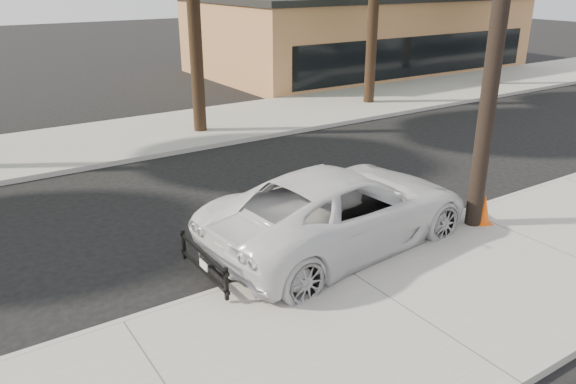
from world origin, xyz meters
name	(u,v)px	position (x,y,z in m)	size (l,w,h in m)	color
ground	(268,224)	(0.00, 0.00, 0.00)	(120.00, 120.00, 0.00)	black
near_sidewalk	(405,311)	(0.00, -4.30, 0.07)	(90.00, 4.40, 0.15)	gray
far_sidewalk	(139,136)	(0.00, 8.50, 0.07)	(90.00, 5.00, 0.15)	gray
curb_near	(324,258)	(0.00, -2.10, 0.07)	(90.00, 0.12, 0.16)	#9E9B93
building_main	(359,34)	(16.00, 16.00, 2.00)	(18.00, 10.00, 4.00)	#AD7148
utility_pole	(501,5)	(3.60, -2.70, 4.70)	(1.40, 0.34, 9.00)	black
police_cruiser	(341,209)	(0.71, -1.69, 0.82)	(2.73, 5.91, 1.64)	silver
traffic_cone	(484,209)	(3.80, -2.80, 0.47)	(0.44, 0.44, 0.66)	#F1550C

